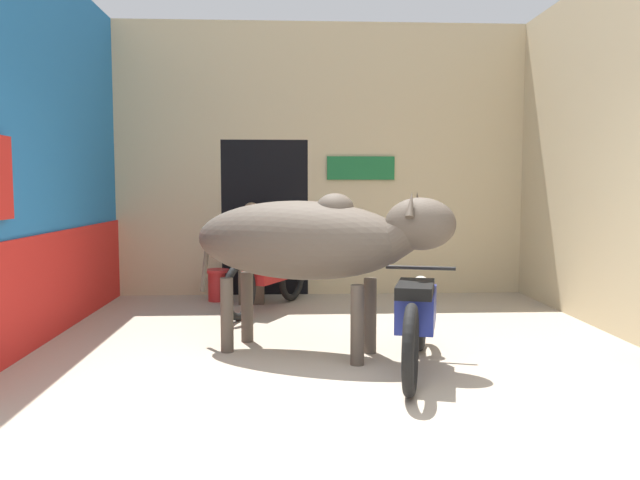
{
  "coord_description": "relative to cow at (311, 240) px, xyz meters",
  "views": [
    {
      "loc": [
        -0.43,
        -3.78,
        1.41
      ],
      "look_at": [
        -0.14,
        1.97,
        0.92
      ],
      "focal_mm": 35.0,
      "sensor_mm": 36.0,
      "label": 1
    }
  ],
  "objects": [
    {
      "name": "shopkeeper_seated",
      "position": [
        -0.64,
        2.41,
        -0.33
      ],
      "size": [
        0.44,
        0.33,
        1.23
      ],
      "color": "brown",
      "rests_on": "ground_plane"
    },
    {
      "name": "wall_left_shopfront",
      "position": [
        -2.5,
        0.76,
        0.74
      ],
      "size": [
        0.25,
        4.38,
        3.53
      ],
      "color": "#236BAD",
      "rests_on": "ground_plane"
    },
    {
      "name": "plastic_stool",
      "position": [
        -1.08,
        2.52,
        -0.75
      ],
      "size": [
        0.31,
        0.31,
        0.4
      ],
      "color": "red",
      "rests_on": "ground_plane"
    },
    {
      "name": "motorcycle_near",
      "position": [
        0.79,
        -0.52,
        -0.54
      ],
      "size": [
        0.69,
        1.82,
        0.75
      ],
      "color": "black",
      "rests_on": "ground_plane"
    },
    {
      "name": "wall_back_with_doorway",
      "position": [
        0.0,
        3.2,
        0.55
      ],
      "size": [
        5.32,
        0.93,
        3.53
      ],
      "color": "#C6B289",
      "rests_on": "ground_plane"
    },
    {
      "name": "motorcycle_far",
      "position": [
        -0.43,
        1.92,
        -0.55
      ],
      "size": [
        0.94,
        1.72,
        0.74
      ],
      "color": "black",
      "rests_on": "ground_plane"
    },
    {
      "name": "cow",
      "position": [
        0.0,
        0.0,
        0.0
      ],
      "size": [
        2.28,
        1.36,
        1.39
      ],
      "color": "#4C4238",
      "rests_on": "ground_plane"
    },
    {
      "name": "ground_plane",
      "position": [
        0.24,
        -1.42,
        -0.97
      ],
      "size": [
        30.0,
        30.0,
        0.0
      ],
      "primitive_type": "plane",
      "color": "tan"
    },
    {
      "name": "wall_right_with_door",
      "position": [
        2.99,
        0.72,
        0.77
      ],
      "size": [
        0.22,
        4.38,
        3.53
      ],
      "color": "#C6B289",
      "rests_on": "ground_plane"
    }
  ]
}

